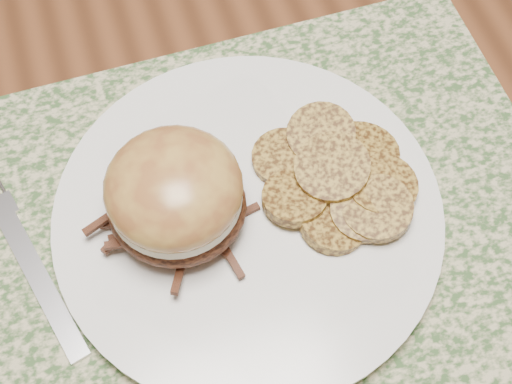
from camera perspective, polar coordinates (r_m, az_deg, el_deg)
ground at (r=1.32m, az=1.21°, el=-5.72°), size 3.50×3.50×0.00m
dining_table at (r=0.74m, az=2.20°, el=14.41°), size 1.50×0.90×0.75m
placemat at (r=0.52m, az=-0.09°, el=-2.22°), size 0.45×0.33×0.00m
dinner_plate at (r=0.51m, az=-0.64°, el=-1.91°), size 0.26×0.26×0.02m
pork_sandwich at (r=0.47m, az=-6.49°, el=-0.30°), size 0.12×0.12×0.07m
roasted_potatoes at (r=0.51m, az=6.74°, el=1.01°), size 0.13×0.13×0.03m
fork at (r=0.53m, az=-17.90°, el=-4.79°), size 0.06×0.17×0.00m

